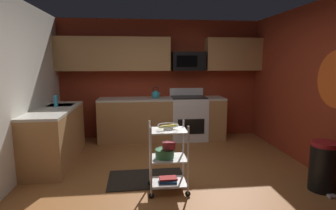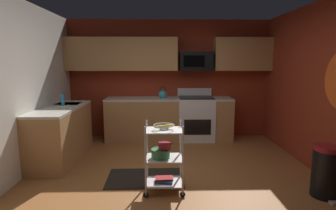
{
  "view_description": "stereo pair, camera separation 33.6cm",
  "coord_description": "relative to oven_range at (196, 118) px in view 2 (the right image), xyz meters",
  "views": [
    {
      "loc": [
        -0.5,
        -3.66,
        1.68
      ],
      "look_at": [
        -0.07,
        0.31,
        1.05
      ],
      "focal_mm": 29.03,
      "sensor_mm": 36.0,
      "label": 1
    },
    {
      "loc": [
        -0.16,
        -3.69,
        1.68
      ],
      "look_at": [
        -0.07,
        0.31,
        1.05
      ],
      "focal_mm": 29.03,
      "sensor_mm": 36.0,
      "label": 2
    }
  ],
  "objects": [
    {
      "name": "floor",
      "position": [
        -0.58,
        -2.1,
        -0.5
      ],
      "size": [
        4.4,
        4.8,
        0.04
      ],
      "primitive_type": "cube",
      "color": "#995B2D",
      "rests_on": "ground"
    },
    {
      "name": "wall_back",
      "position": [
        -0.58,
        0.33,
        0.82
      ],
      "size": [
        4.52,
        0.06,
        2.6
      ],
      "primitive_type": "cube",
      "color": "maroon",
      "rests_on": "ground"
    },
    {
      "name": "wall_left",
      "position": [
        -2.81,
        -2.1,
        0.82
      ],
      "size": [
        0.06,
        4.8,
        2.6
      ],
      "primitive_type": "cube",
      "color": "silver",
      "rests_on": "ground"
    },
    {
      "name": "wall_right",
      "position": [
        1.65,
        -2.1,
        0.82
      ],
      "size": [
        0.06,
        4.8,
        2.6
      ],
      "primitive_type": "cube",
      "color": "maroon",
      "rests_on": "ground"
    },
    {
      "name": "counter_run",
      "position": [
        -1.33,
        -0.46,
        -0.01
      ],
      "size": [
        3.55,
        2.31,
        0.92
      ],
      "color": "#B27F4C",
      "rests_on": "ground"
    },
    {
      "name": "oven_range",
      "position": [
        0.0,
        0.0,
        0.0
      ],
      "size": [
        0.76,
        0.65,
        1.1
      ],
      "color": "white",
      "rests_on": "ground"
    },
    {
      "name": "upper_cabinets",
      "position": [
        -0.71,
        0.13,
        1.37
      ],
      "size": [
        4.4,
        0.33,
        0.7
      ],
      "color": "#B27F4C"
    },
    {
      "name": "microwave",
      "position": [
        -0.0,
        0.1,
        1.22
      ],
      "size": [
        0.7,
        0.39,
        0.4
      ],
      "color": "black"
    },
    {
      "name": "rolling_cart",
      "position": [
        -0.71,
        -2.42,
        -0.03
      ],
      "size": [
        0.53,
        0.38,
        0.91
      ],
      "color": "silver",
      "rests_on": "ground"
    },
    {
      "name": "fruit_bowl",
      "position": [
        -0.71,
        -2.42,
        0.4
      ],
      "size": [
        0.27,
        0.27,
        0.07
      ],
      "color": "silver",
      "rests_on": "rolling_cart"
    },
    {
      "name": "mixing_bowl_large",
      "position": [
        -0.76,
        -2.42,
        0.04
      ],
      "size": [
        0.25,
        0.25,
        0.11
      ],
      "color": "#387F4C",
      "rests_on": "rolling_cart"
    },
    {
      "name": "mixing_bowl_small",
      "position": [
        -0.7,
        -2.41,
        0.14
      ],
      "size": [
        0.18,
        0.18,
        0.08
      ],
      "color": "maroon",
      "rests_on": "rolling_cart"
    },
    {
      "name": "book_stack",
      "position": [
        -0.71,
        -2.42,
        -0.32
      ],
      "size": [
        0.24,
        0.21,
        0.06
      ],
      "color": "#1E4C8C",
      "rests_on": "rolling_cart"
    },
    {
      "name": "kettle",
      "position": [
        -0.72,
        -0.0,
        0.52
      ],
      "size": [
        0.21,
        0.18,
        0.26
      ],
      "color": "teal",
      "rests_on": "counter_run"
    },
    {
      "name": "dish_soap_bottle",
      "position": [
        -2.5,
        -0.98,
        0.54
      ],
      "size": [
        0.06,
        0.06,
        0.2
      ],
      "primitive_type": "cylinder",
      "color": "#2D8CBF",
      "rests_on": "counter_run"
    },
    {
      "name": "trash_can",
      "position": [
        1.32,
        -2.62,
        -0.15
      ],
      "size": [
        0.34,
        0.42,
        0.66
      ],
      "color": "black",
      "rests_on": "ground"
    },
    {
      "name": "floor_rug",
      "position": [
        -0.99,
        -2.03,
        -0.47
      ],
      "size": [
        1.11,
        0.72,
        0.01
      ],
      "primitive_type": "cube",
      "rotation": [
        0.0,
        0.0,
        0.02
      ],
      "color": "black",
      "rests_on": "ground"
    }
  ]
}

